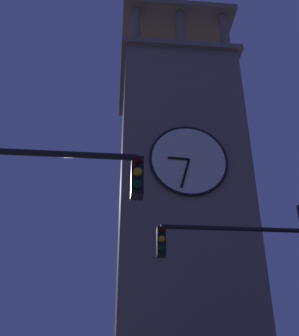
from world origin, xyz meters
TOP-DOWN VIEW (x-y plane):
  - clocktower at (-3.74, -5.81)m, footprint 8.02×8.38m
  - traffic_signal_near at (1.86, 11.42)m, footprint 3.06×0.41m
  - traffic_signal_mid at (-3.62, 7.89)m, footprint 4.05×0.41m

SIDE VIEW (x-z plane):
  - traffic_signal_near at x=1.86m, z-range 0.93..7.42m
  - traffic_signal_mid at x=-3.62m, z-range 0.97..7.60m
  - clocktower at x=-3.74m, z-range -3.22..26.47m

